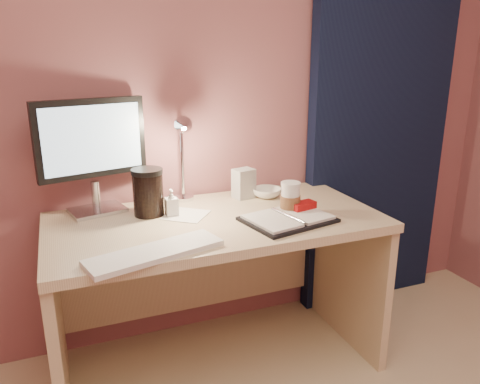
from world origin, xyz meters
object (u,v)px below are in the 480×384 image
object	(u,v)px
desk	(212,259)
planner	(289,217)
bowl	(267,193)
dark_jar	(148,195)
product_box	(244,183)
coffee_cup	(290,199)
keyboard	(155,253)
desk_lamp	(192,150)
monitor	(91,146)
lotion_bottle	(172,202)

from	to	relation	value
desk	planner	bearing A→B (deg)	-37.99
bowl	desk	bearing A→B (deg)	-160.25
dark_jar	product_box	distance (m)	0.48
coffee_cup	product_box	bearing A→B (deg)	109.77
desk	product_box	xyz separation A→B (m)	(0.22, 0.15, 0.30)
keyboard	product_box	world-z (taller)	product_box
desk	coffee_cup	size ratio (longest dim) A/B	9.91
desk	keyboard	xyz separation A→B (m)	(-0.32, -0.35, 0.24)
desk	desk_lamp	xyz separation A→B (m)	(-0.04, 0.12, 0.49)
monitor	planner	distance (m)	0.89
desk	monitor	bearing A→B (deg)	157.59
bowl	lotion_bottle	xyz separation A→B (m)	(-0.49, -0.09, 0.04)
monitor	desk_lamp	bearing A→B (deg)	-23.26
bowl	lotion_bottle	distance (m)	0.50
planner	coffee_cup	world-z (taller)	coffee_cup
desk	lotion_bottle	bearing A→B (deg)	169.62
dark_jar	keyboard	bearing A→B (deg)	-98.29
lotion_bottle	product_box	world-z (taller)	product_box
monitor	lotion_bottle	bearing A→B (deg)	-42.37
monitor	bowl	bearing A→B (deg)	-19.43
monitor	dark_jar	world-z (taller)	monitor
desk_lamp	monitor	bearing A→B (deg)	-179.31
bowl	lotion_bottle	world-z (taller)	lotion_bottle
coffee_cup	lotion_bottle	world-z (taller)	coffee_cup
lotion_bottle	desk	bearing A→B (deg)	-10.38
dark_jar	product_box	xyz separation A→B (m)	(0.47, 0.08, -0.02)
planner	bowl	bearing A→B (deg)	70.07
keyboard	bowl	world-z (taller)	bowl
keyboard	planner	bearing A→B (deg)	-1.96
keyboard	planner	world-z (taller)	planner
coffee_cup	desk_lamp	size ratio (longest dim) A/B	0.34
monitor	product_box	world-z (taller)	monitor
desk	planner	world-z (taller)	planner
lotion_bottle	monitor	bearing A→B (deg)	151.58
monitor	coffee_cup	bearing A→B (deg)	-36.71
planner	desk_lamp	distance (m)	0.53
dark_jar	monitor	bearing A→B (deg)	150.31
keyboard	lotion_bottle	size ratio (longest dim) A/B	4.18
keyboard	desk_lamp	xyz separation A→B (m)	(0.27, 0.47, 0.25)
monitor	coffee_cup	world-z (taller)	monitor
monitor	keyboard	xyz separation A→B (m)	(0.15, -0.54, -0.29)
keyboard	monitor	bearing A→B (deg)	89.97
planner	desk_lamp	bearing A→B (deg)	121.77
desk	desk_lamp	world-z (taller)	desk_lamp
desk	dark_jar	size ratio (longest dim) A/B	7.65
desk	lotion_bottle	distance (m)	0.33
desk	coffee_cup	bearing A→B (deg)	-23.28
monitor	product_box	distance (m)	0.72
bowl	dark_jar	world-z (taller)	dark_jar
planner	coffee_cup	distance (m)	0.10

